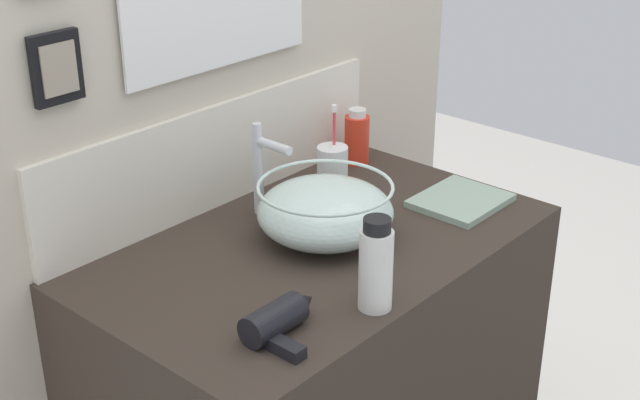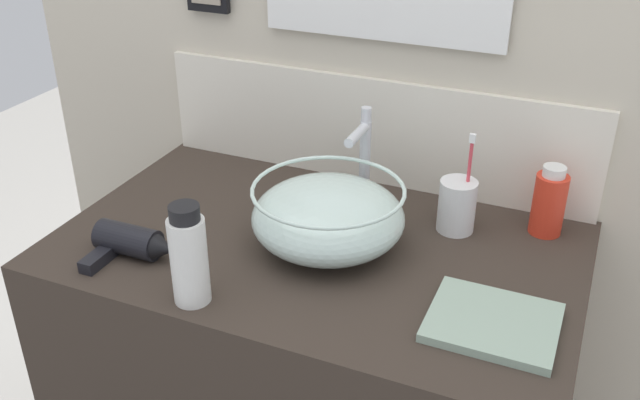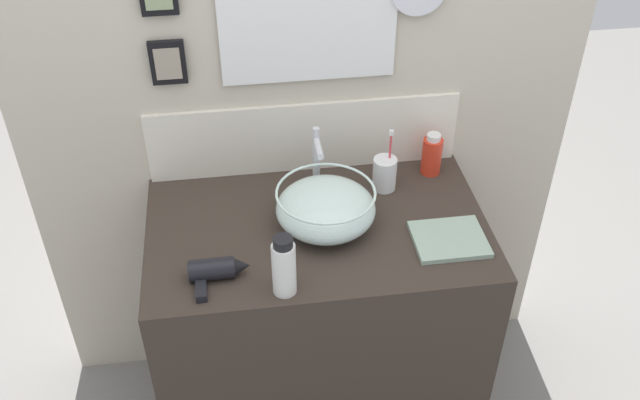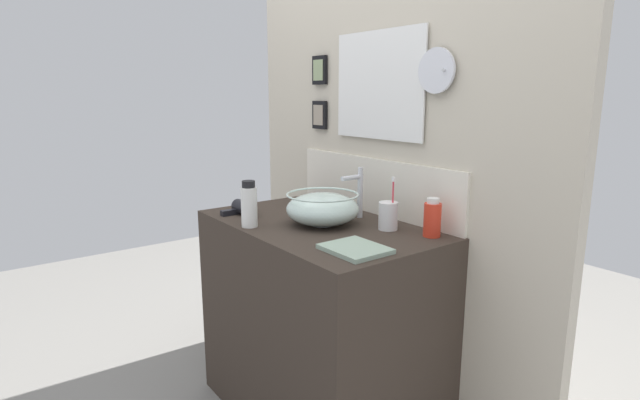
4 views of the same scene
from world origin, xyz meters
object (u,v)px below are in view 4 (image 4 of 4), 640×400
at_px(glass_bowl_sink, 322,208).
at_px(hair_drier, 245,209).
at_px(soap_dispenser, 432,219).
at_px(faucet, 358,189).
at_px(toothbrush_cup, 388,216).
at_px(hand_towel, 355,249).
at_px(spray_bottle, 249,205).

height_order(glass_bowl_sink, hair_drier, glass_bowl_sink).
distance_m(glass_bowl_sink, hair_drier, 0.38).
bearing_deg(hair_drier, soap_dispenser, 29.58).
distance_m(hair_drier, soap_dispenser, 0.82).
bearing_deg(hair_drier, glass_bowl_sink, 28.62).
xyz_separation_m(faucet, toothbrush_cup, (0.21, -0.03, -0.07)).
height_order(hair_drier, hand_towel, hair_drier).
relative_size(hair_drier, toothbrush_cup, 0.80).
height_order(glass_bowl_sink, soap_dispenser, soap_dispenser).
bearing_deg(spray_bottle, soap_dispenser, 41.99).
distance_m(faucet, soap_dispenser, 0.39).
height_order(hair_drier, spray_bottle, spray_bottle).
relative_size(glass_bowl_sink, hair_drier, 1.76).
distance_m(glass_bowl_sink, spray_bottle, 0.30).
height_order(faucet, spray_bottle, faucet).
bearing_deg(hair_drier, hand_towel, 4.91).
bearing_deg(soap_dispenser, glass_bowl_sink, -149.60).
xyz_separation_m(toothbrush_cup, soap_dispenser, (0.17, 0.06, 0.01)).
height_order(faucet, toothbrush_cup, faucet).
relative_size(faucet, spray_bottle, 1.17).
distance_m(hair_drier, hand_towel, 0.68).
height_order(hair_drier, soap_dispenser, soap_dispenser).
bearing_deg(hand_towel, hair_drier, -175.09).
distance_m(hair_drier, spray_bottle, 0.21).
height_order(faucet, hair_drier, faucet).
bearing_deg(glass_bowl_sink, toothbrush_cup, 37.36).
height_order(toothbrush_cup, hand_towel, toothbrush_cup).
bearing_deg(spray_bottle, toothbrush_cup, 49.00).
distance_m(faucet, hand_towel, 0.48).
xyz_separation_m(glass_bowl_sink, soap_dispenser, (0.38, 0.23, 0.00)).
relative_size(faucet, hand_towel, 1.04).
bearing_deg(soap_dispenser, toothbrush_cup, -159.98).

